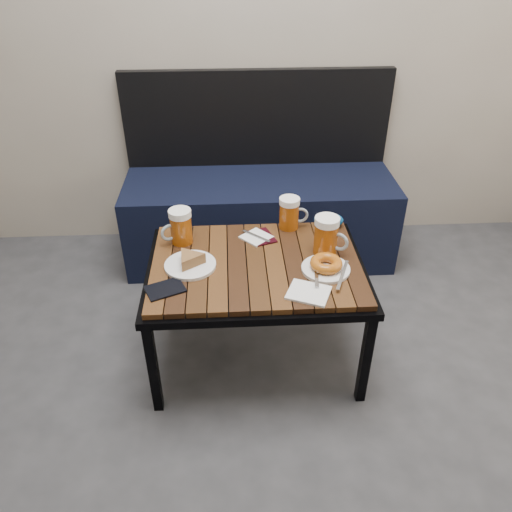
{
  "coord_description": "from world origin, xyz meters",
  "views": [
    {
      "loc": [
        0.02,
        -0.61,
        1.55
      ],
      "look_at": [
        0.12,
        0.96,
        0.5
      ],
      "focal_mm": 35.0,
      "sensor_mm": 36.0,
      "label": 1
    }
  ],
  "objects": [
    {
      "name": "passport_navy",
      "position": [
        -0.22,
        0.81,
        0.48
      ],
      "size": [
        0.16,
        0.14,
        0.01
      ],
      "primitive_type": "cube",
      "rotation": [
        0.0,
        0.0,
        -1.16
      ],
      "color": "black",
      "rests_on": "cafe_table"
    },
    {
      "name": "plate_bagel",
      "position": [
        0.37,
        0.89,
        0.49
      ],
      "size": [
        0.18,
        0.23,
        0.05
      ],
      "color": "white",
      "rests_on": "cafe_table"
    },
    {
      "name": "bench",
      "position": [
        0.18,
        1.76,
        0.27
      ],
      "size": [
        1.4,
        0.5,
        0.95
      ],
      "color": "black",
      "rests_on": "ground"
    },
    {
      "name": "cafe_table",
      "position": [
        0.12,
        0.96,
        0.43
      ],
      "size": [
        0.84,
        0.62,
        0.47
      ],
      "color": "black",
      "rests_on": "ground"
    },
    {
      "name": "napkin_right",
      "position": [
        0.29,
        0.76,
        0.48
      ],
      "size": [
        0.18,
        0.17,
        0.01
      ],
      "rotation": [
        0.0,
        0.0,
        -0.4
      ],
      "color": "white",
      "rests_on": "cafe_table"
    },
    {
      "name": "beer_mug_centre",
      "position": [
        0.27,
        1.22,
        0.54
      ],
      "size": [
        0.13,
        0.09,
        0.14
      ],
      "rotation": [
        0.0,
        0.0,
        0.02
      ],
      "color": "#97450C",
      "rests_on": "cafe_table"
    },
    {
      "name": "napkin_left",
      "position": [
        0.13,
        1.14,
        0.48
      ],
      "size": [
        0.15,
        0.15,
        0.01
      ],
      "rotation": [
        0.0,
        0.0,
        0.74
      ],
      "color": "white",
      "rests_on": "cafe_table"
    },
    {
      "name": "knit_pouch",
      "position": [
        0.44,
        1.22,
        0.5
      ],
      "size": [
        0.14,
        0.1,
        0.05
      ],
      "primitive_type": "ellipsoid",
      "rotation": [
        0.0,
        0.0,
        -0.12
      ],
      "color": "navy",
      "rests_on": "cafe_table"
    },
    {
      "name": "plate_pie",
      "position": [
        -0.13,
        0.95,
        0.49
      ],
      "size": [
        0.19,
        0.19,
        0.05
      ],
      "color": "white",
      "rests_on": "cafe_table"
    },
    {
      "name": "beer_mug_right",
      "position": [
        0.39,
        1.02,
        0.55
      ],
      "size": [
        0.15,
        0.13,
        0.15
      ],
      "rotation": [
        0.0,
        0.0,
        -0.54
      ],
      "color": "#97450C",
      "rests_on": "cafe_table"
    },
    {
      "name": "passport_burgundy",
      "position": [
        0.15,
        1.14,
        0.47
      ],
      "size": [
        0.12,
        0.15,
        0.01
      ],
      "primitive_type": "cube",
      "rotation": [
        0.0,
        0.0,
        0.33
      ],
      "color": "black",
      "rests_on": "cafe_table"
    },
    {
      "name": "beer_mug_left",
      "position": [
        -0.18,
        1.13,
        0.55
      ],
      "size": [
        0.14,
        0.12,
        0.15
      ],
      "rotation": [
        0.0,
        0.0,
        3.61
      ],
      "color": "#97450C",
      "rests_on": "cafe_table"
    }
  ]
}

